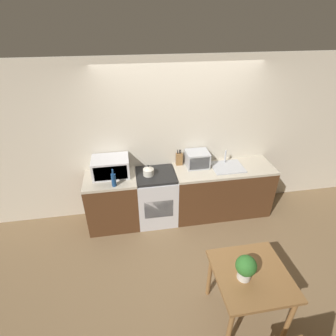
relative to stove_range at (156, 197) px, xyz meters
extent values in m
plane|color=brown|center=(0.42, -0.62, -0.45)|extent=(16.00, 16.00, 0.00)
cube|color=beige|center=(0.42, 0.34, 0.85)|extent=(10.00, 0.06, 2.60)
cube|color=#4C2D19|center=(-0.72, 0.00, -0.02)|extent=(0.80, 0.62, 0.86)
cube|color=#B7AD99|center=(-0.72, 0.00, 0.43)|extent=(0.80, 0.62, 0.04)
cube|color=#4C2D19|center=(1.14, 0.00, -0.02)|extent=(1.64, 0.62, 0.86)
cube|color=#B7AD99|center=(1.14, 0.00, 0.43)|extent=(1.64, 0.62, 0.04)
cube|color=silver|center=(0.00, 0.00, -0.02)|extent=(0.63, 0.62, 0.86)
cube|color=black|center=(0.00, 0.00, 0.43)|extent=(0.61, 0.57, 0.04)
cube|color=black|center=(0.00, -0.30, -0.02)|extent=(0.46, 0.02, 0.32)
cylinder|color=beige|center=(-0.11, -0.01, 0.50)|extent=(0.17, 0.17, 0.10)
cone|color=beige|center=(-0.11, -0.01, 0.58)|extent=(0.16, 0.16, 0.05)
sphere|color=black|center=(-0.11, -0.01, 0.61)|extent=(0.03, 0.03, 0.03)
cube|color=silver|center=(-0.68, 0.10, 0.60)|extent=(0.56, 0.39, 0.29)
cube|color=black|center=(-0.68, -0.10, 0.60)|extent=(0.49, 0.01, 0.23)
cylinder|color=navy|center=(-0.64, -0.22, 0.55)|extent=(0.07, 0.07, 0.20)
cylinder|color=navy|center=(-0.64, -0.22, 0.69)|extent=(0.03, 0.03, 0.08)
cube|color=brown|center=(0.42, 0.23, 0.55)|extent=(0.10, 0.07, 0.21)
cylinder|color=black|center=(0.39, 0.23, 0.69)|extent=(0.01, 0.01, 0.07)
cylinder|color=black|center=(0.42, 0.23, 0.69)|extent=(0.01, 0.01, 0.07)
cylinder|color=black|center=(0.44, 0.23, 0.69)|extent=(0.01, 0.01, 0.07)
cube|color=#ADAFB5|center=(0.70, 0.14, 0.58)|extent=(0.37, 0.31, 0.26)
cube|color=black|center=(0.70, -0.01, 0.58)|extent=(0.32, 0.01, 0.21)
cube|color=#ADAFB5|center=(1.19, 0.00, 0.46)|extent=(0.50, 0.42, 0.02)
cylinder|color=#ADAFB5|center=(1.19, 0.15, 0.58)|extent=(0.03, 0.03, 0.22)
cube|color=brown|center=(0.78, -1.86, 0.27)|extent=(0.78, 0.77, 0.04)
cylinder|color=brown|center=(0.45, -2.19, -0.10)|extent=(0.05, 0.05, 0.70)
cylinder|color=brown|center=(1.11, -2.19, -0.10)|extent=(0.05, 0.05, 0.70)
cylinder|color=brown|center=(0.45, -1.54, -0.10)|extent=(0.05, 0.05, 0.70)
cylinder|color=brown|center=(1.11, -1.54, -0.10)|extent=(0.05, 0.05, 0.70)
cylinder|color=beige|center=(0.67, -1.89, 0.34)|extent=(0.14, 0.14, 0.09)
sphere|color=#2D6B28|center=(0.67, -1.89, 0.47)|extent=(0.21, 0.21, 0.21)
camera|label=1|loc=(-0.39, -3.48, 2.65)|focal=28.00mm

